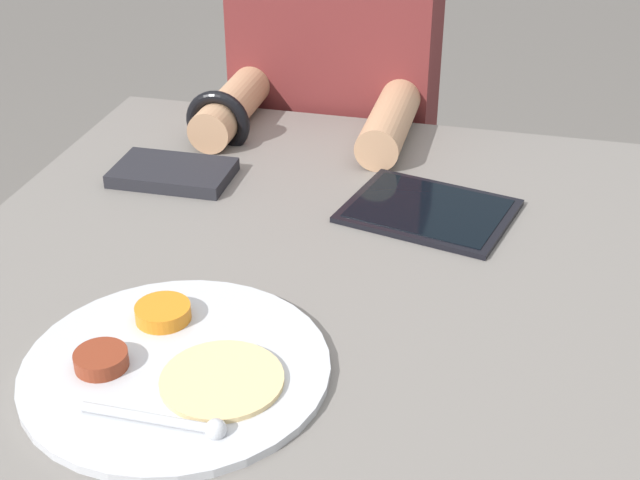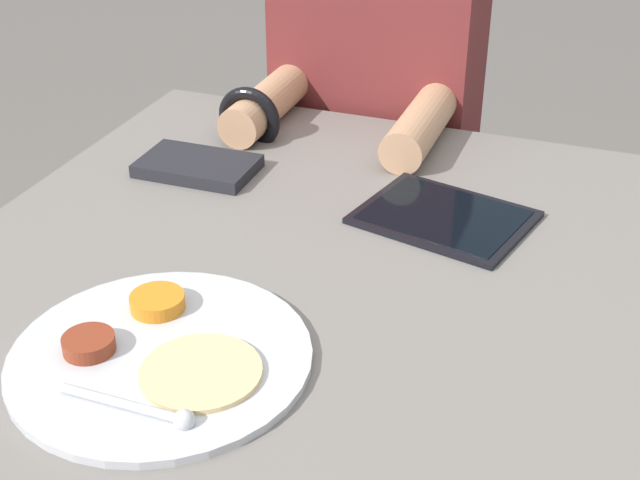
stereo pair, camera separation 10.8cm
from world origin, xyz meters
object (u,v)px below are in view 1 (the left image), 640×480
at_px(tablet_device, 429,211).
at_px(person_diner, 335,171).
at_px(red_notebook, 173,174).
at_px(thali_tray, 175,366).

xyz_separation_m(tablet_device, person_diner, (-0.24, 0.44, -0.17)).
bearing_deg(tablet_device, person_diner, 118.33).
distance_m(red_notebook, person_diner, 0.48).
bearing_deg(tablet_device, red_notebook, 177.50).
xyz_separation_m(red_notebook, person_diner, (0.16, 0.42, -0.17)).
height_order(thali_tray, tablet_device, thali_tray).
bearing_deg(person_diner, thali_tray, -88.59).
relative_size(tablet_device, person_diner, 0.21).
distance_m(tablet_device, person_diner, 0.53).
height_order(tablet_device, person_diner, person_diner).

